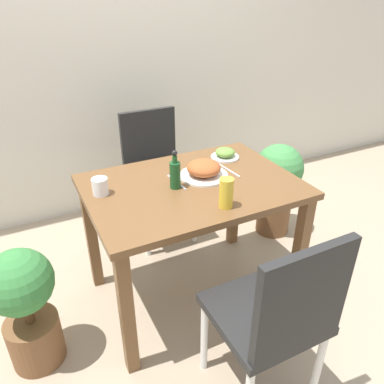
{
  "coord_description": "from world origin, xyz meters",
  "views": [
    {
      "loc": [
        -0.77,
        -1.54,
        1.64
      ],
      "look_at": [
        0.0,
        0.0,
        0.7
      ],
      "focal_mm": 35.0,
      "sensor_mm": 36.0,
      "label": 1
    }
  ],
  "objects_px": {
    "chair_near": "(277,315)",
    "sauce_bottle": "(175,174)",
    "side_plate": "(225,154)",
    "drink_cup": "(100,186)",
    "chair_far": "(156,168)",
    "juice_glass": "(226,193)",
    "potted_plant_right": "(277,182)",
    "food_plate": "(204,170)",
    "potted_plant_left": "(26,305)"
  },
  "relations": [
    {
      "from": "chair_near",
      "to": "sauce_bottle",
      "type": "relative_size",
      "value": 4.47
    },
    {
      "from": "side_plate",
      "to": "drink_cup",
      "type": "xyz_separation_m",
      "value": [
        -0.77,
        -0.11,
        0.02
      ]
    },
    {
      "from": "chair_far",
      "to": "drink_cup",
      "type": "relative_size",
      "value": 10.65
    },
    {
      "from": "sauce_bottle",
      "to": "juice_glass",
      "type": "bearing_deg",
      "value": -64.6
    },
    {
      "from": "chair_near",
      "to": "potted_plant_right",
      "type": "height_order",
      "value": "chair_near"
    },
    {
      "from": "chair_near",
      "to": "food_plate",
      "type": "distance_m",
      "value": 0.84
    },
    {
      "from": "drink_cup",
      "to": "juice_glass",
      "type": "distance_m",
      "value": 0.62
    },
    {
      "from": "chair_far",
      "to": "drink_cup",
      "type": "distance_m",
      "value": 0.86
    },
    {
      "from": "potted_plant_left",
      "to": "potted_plant_right",
      "type": "distance_m",
      "value": 1.78
    },
    {
      "from": "chair_near",
      "to": "potted_plant_left",
      "type": "height_order",
      "value": "chair_near"
    },
    {
      "from": "side_plate",
      "to": "potted_plant_left",
      "type": "distance_m",
      "value": 1.31
    },
    {
      "from": "chair_near",
      "to": "potted_plant_right",
      "type": "distance_m",
      "value": 1.37
    },
    {
      "from": "side_plate",
      "to": "potted_plant_left",
      "type": "height_order",
      "value": "side_plate"
    },
    {
      "from": "drink_cup",
      "to": "sauce_bottle",
      "type": "height_order",
      "value": "sauce_bottle"
    },
    {
      "from": "potted_plant_right",
      "to": "chair_far",
      "type": "bearing_deg",
      "value": 152.85
    },
    {
      "from": "chair_near",
      "to": "drink_cup",
      "type": "bearing_deg",
      "value": -62.01
    },
    {
      "from": "juice_glass",
      "to": "side_plate",
      "type": "bearing_deg",
      "value": 59.38
    },
    {
      "from": "food_plate",
      "to": "potted_plant_left",
      "type": "distance_m",
      "value": 1.08
    },
    {
      "from": "chair_far",
      "to": "food_plate",
      "type": "bearing_deg",
      "value": -88.13
    },
    {
      "from": "side_plate",
      "to": "chair_near",
      "type": "bearing_deg",
      "value": -108.69
    },
    {
      "from": "chair_near",
      "to": "drink_cup",
      "type": "distance_m",
      "value": 1.0
    },
    {
      "from": "side_plate",
      "to": "food_plate",
      "type": "bearing_deg",
      "value": -144.91
    },
    {
      "from": "juice_glass",
      "to": "drink_cup",
      "type": "bearing_deg",
      "value": 142.4
    },
    {
      "from": "chair_far",
      "to": "food_plate",
      "type": "distance_m",
      "value": 0.73
    },
    {
      "from": "drink_cup",
      "to": "sauce_bottle",
      "type": "relative_size",
      "value": 0.42
    },
    {
      "from": "chair_far",
      "to": "food_plate",
      "type": "relative_size",
      "value": 3.48
    },
    {
      "from": "sauce_bottle",
      "to": "potted_plant_left",
      "type": "distance_m",
      "value": 0.93
    },
    {
      "from": "drink_cup",
      "to": "juice_glass",
      "type": "bearing_deg",
      "value": -37.6
    },
    {
      "from": "side_plate",
      "to": "potted_plant_left",
      "type": "bearing_deg",
      "value": -166.95
    },
    {
      "from": "food_plate",
      "to": "sauce_bottle",
      "type": "bearing_deg",
      "value": -166.03
    },
    {
      "from": "sauce_bottle",
      "to": "potted_plant_left",
      "type": "xyz_separation_m",
      "value": [
        -0.8,
        -0.07,
        -0.46
      ]
    },
    {
      "from": "food_plate",
      "to": "juice_glass",
      "type": "height_order",
      "value": "juice_glass"
    },
    {
      "from": "chair_far",
      "to": "potted_plant_left",
      "type": "distance_m",
      "value": 1.26
    },
    {
      "from": "potted_plant_left",
      "to": "potted_plant_right",
      "type": "relative_size",
      "value": 0.94
    },
    {
      "from": "chair_near",
      "to": "juice_glass",
      "type": "height_order",
      "value": "chair_near"
    },
    {
      "from": "chair_far",
      "to": "juice_glass",
      "type": "relative_size",
      "value": 6.32
    },
    {
      "from": "chair_near",
      "to": "side_plate",
      "type": "xyz_separation_m",
      "value": [
        0.32,
        0.96,
        0.26
      ]
    },
    {
      "from": "potted_plant_left",
      "to": "potted_plant_right",
      "type": "height_order",
      "value": "potted_plant_right"
    },
    {
      "from": "sauce_bottle",
      "to": "potted_plant_right",
      "type": "bearing_deg",
      "value": 18.98
    },
    {
      "from": "drink_cup",
      "to": "potted_plant_left",
      "type": "relative_size",
      "value": 0.13
    },
    {
      "from": "juice_glass",
      "to": "potted_plant_left",
      "type": "height_order",
      "value": "juice_glass"
    },
    {
      "from": "food_plate",
      "to": "potted_plant_right",
      "type": "relative_size",
      "value": 0.38
    },
    {
      "from": "side_plate",
      "to": "potted_plant_right",
      "type": "distance_m",
      "value": 0.64
    },
    {
      "from": "food_plate",
      "to": "drink_cup",
      "type": "bearing_deg",
      "value": 174.43
    },
    {
      "from": "food_plate",
      "to": "drink_cup",
      "type": "xyz_separation_m",
      "value": [
        -0.54,
        0.05,
        0.0
      ]
    },
    {
      "from": "chair_far",
      "to": "sauce_bottle",
      "type": "distance_m",
      "value": 0.8
    },
    {
      "from": "chair_far",
      "to": "juice_glass",
      "type": "distance_m",
      "value": 1.04
    },
    {
      "from": "chair_near",
      "to": "food_plate",
      "type": "xyz_separation_m",
      "value": [
        0.09,
        0.79,
        0.27
      ]
    },
    {
      "from": "chair_far",
      "to": "juice_glass",
      "type": "height_order",
      "value": "chair_far"
    },
    {
      "from": "food_plate",
      "to": "juice_glass",
      "type": "relative_size",
      "value": 1.82
    }
  ]
}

